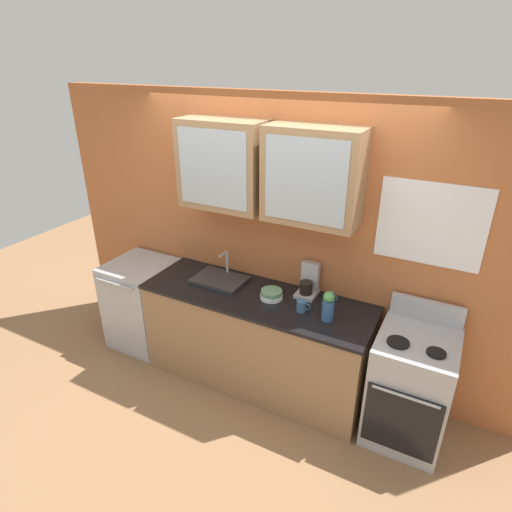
# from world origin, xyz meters

# --- Properties ---
(ground_plane) EXTENTS (10.00, 10.00, 0.00)m
(ground_plane) POSITION_xyz_m (0.00, 0.00, 0.00)
(ground_plane) COLOR #936B47
(back_wall_unit) EXTENTS (4.58, 0.44, 2.56)m
(back_wall_unit) POSITION_xyz_m (0.00, 0.33, 1.45)
(back_wall_unit) COLOR #B76638
(back_wall_unit) RESTS_ON ground_plane
(counter) EXTENTS (2.05, 0.68, 0.92)m
(counter) POSITION_xyz_m (0.00, 0.00, 0.46)
(counter) COLOR #93704C
(counter) RESTS_ON ground_plane
(stove_range) EXTENTS (0.57, 0.66, 1.10)m
(stove_range) POSITION_xyz_m (1.35, -0.00, 0.46)
(stove_range) COLOR #ADAFB5
(stove_range) RESTS_ON ground_plane
(sink_faucet) EXTENTS (0.47, 0.34, 0.25)m
(sink_faucet) POSITION_xyz_m (-0.42, 0.08, 0.94)
(sink_faucet) COLOR #2D2D30
(sink_faucet) RESTS_ON counter
(bowl_stack) EXTENTS (0.19, 0.19, 0.08)m
(bowl_stack) POSITION_xyz_m (0.13, 0.03, 0.95)
(bowl_stack) COLOR white
(bowl_stack) RESTS_ON counter
(vase) EXTENTS (0.09, 0.09, 0.25)m
(vase) POSITION_xyz_m (0.67, -0.06, 1.04)
(vase) COLOR #33598C
(vase) RESTS_ON counter
(cup_near_sink) EXTENTS (0.10, 0.07, 0.08)m
(cup_near_sink) POSITION_xyz_m (0.60, 0.21, 0.96)
(cup_near_sink) COLOR #38608C
(cup_near_sink) RESTS_ON counter
(cup_near_bowls) EXTENTS (0.12, 0.08, 0.10)m
(cup_near_bowls) POSITION_xyz_m (0.44, -0.04, 0.97)
(cup_near_bowls) COLOR #38608C
(cup_near_bowls) RESTS_ON counter
(dishwasher) EXTENTS (0.61, 0.66, 0.92)m
(dishwasher) POSITION_xyz_m (-1.33, -0.00, 0.46)
(dishwasher) COLOR #ADAFB5
(dishwasher) RESTS_ON ground_plane
(coffee_maker) EXTENTS (0.17, 0.20, 0.29)m
(coffee_maker) POSITION_xyz_m (0.38, 0.24, 1.02)
(coffee_maker) COLOR #B7B7BC
(coffee_maker) RESTS_ON counter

